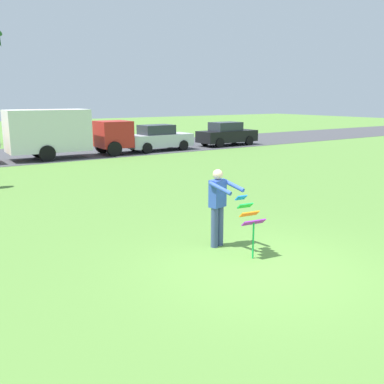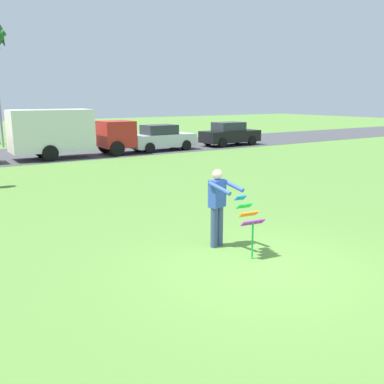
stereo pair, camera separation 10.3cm
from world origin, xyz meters
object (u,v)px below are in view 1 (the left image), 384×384
(kite_held, at_px, (249,217))
(parked_car_black, at_px, (227,134))
(parked_truck_red_cab, at_px, (63,132))
(parked_car_silver, at_px, (158,138))
(person_kite_flyer, at_px, (218,205))

(kite_held, xyz_separation_m, parked_car_black, (12.93, 17.08, -0.08))
(parked_truck_red_cab, bearing_deg, parked_car_black, -0.00)
(parked_truck_red_cab, bearing_deg, parked_car_silver, -0.00)
(person_kite_flyer, relative_size, kite_held, 1.40)
(parked_truck_red_cab, height_order, parked_car_black, parked_truck_red_cab)
(kite_held, bearing_deg, person_kite_flyer, 101.32)
(person_kite_flyer, bearing_deg, kite_held, -78.68)
(person_kite_flyer, xyz_separation_m, parked_car_black, (13.10, 16.24, -0.18))
(parked_car_silver, xyz_separation_m, parked_car_black, (5.42, 0.00, 0.00))
(person_kite_flyer, height_order, parked_car_black, person_kite_flyer)
(parked_car_silver, bearing_deg, parked_car_black, 0.00)
(person_kite_flyer, distance_m, parked_car_black, 20.87)
(kite_held, height_order, parked_car_silver, parked_car_silver)
(kite_held, height_order, parked_truck_red_cab, parked_truck_red_cab)
(person_kite_flyer, relative_size, parked_truck_red_cab, 0.26)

